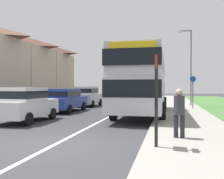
% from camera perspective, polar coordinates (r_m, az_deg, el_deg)
% --- Properties ---
extents(ground_plane, '(120.00, 120.00, 0.00)m').
position_cam_1_polar(ground_plane, '(8.13, -12.38, -11.72)').
color(ground_plane, '#38383D').
extents(lane_marking_centre, '(0.14, 60.00, 0.01)m').
position_cam_1_polar(lane_marking_centre, '(15.67, -0.05, -5.71)').
color(lane_marking_centre, silver).
rests_on(lane_marking_centre, ground_plane).
extents(pavement_near_side, '(3.20, 68.00, 0.12)m').
position_cam_1_polar(pavement_near_side, '(13.35, 16.05, -6.60)').
color(pavement_near_side, '#9E998E').
rests_on(pavement_near_side, ground_plane).
extents(double_decker_bus, '(2.80, 10.11, 3.70)m').
position_cam_1_polar(double_decker_bus, '(15.92, 6.77, 2.09)').
color(double_decker_bus, '#BCBCC1').
rests_on(double_decker_bus, ground_plane).
extents(parked_car_white, '(2.01, 3.93, 1.70)m').
position_cam_1_polar(parked_car_white, '(13.43, -18.81, -2.84)').
color(parked_car_white, silver).
rests_on(parked_car_white, ground_plane).
extents(parked_car_blue, '(1.96, 4.52, 1.58)m').
position_cam_1_polar(parked_car_blue, '(18.13, -10.42, -2.09)').
color(parked_car_blue, navy).
rests_on(parked_car_blue, ground_plane).
extents(parked_car_silver, '(1.92, 3.92, 1.74)m').
position_cam_1_polar(parked_car_silver, '(22.90, -5.54, -1.34)').
color(parked_car_silver, '#B7B7BC').
rests_on(parked_car_silver, ground_plane).
extents(pedestrian_at_stop, '(0.34, 0.34, 1.67)m').
position_cam_1_polar(pedestrian_at_stop, '(8.48, 14.56, -4.53)').
color(pedestrian_at_stop, '#23232D').
rests_on(pedestrian_at_stop, ground_plane).
extents(pedestrian_walking_away, '(0.34, 0.34, 1.67)m').
position_cam_1_polar(pedestrian_walking_away, '(18.34, 14.56, -1.76)').
color(pedestrian_walking_away, '#23232D').
rests_on(pedestrian_walking_away, ground_plane).
extents(bus_stop_sign, '(0.09, 0.52, 2.60)m').
position_cam_1_polar(bus_stop_sign, '(7.05, 9.70, -0.97)').
color(bus_stop_sign, black).
rests_on(bus_stop_sign, ground_plane).
extents(cycle_route_sign, '(0.44, 0.08, 2.52)m').
position_cam_1_polar(cycle_route_sign, '(20.32, 17.35, -0.26)').
color(cycle_route_sign, slate).
rests_on(cycle_route_sign, ground_plane).
extents(street_lamp_mid, '(1.14, 0.20, 6.59)m').
position_cam_1_polar(street_lamp_mid, '(23.33, 16.68, 5.77)').
color(street_lamp_mid, slate).
rests_on(street_lamp_mid, ground_plane).
extents(house_terrace_far_side, '(7.92, 16.75, 7.48)m').
position_cam_1_polar(house_terrace_far_side, '(29.64, -21.35, 4.48)').
color(house_terrace_far_side, '#C1A88E').
rests_on(house_terrace_far_side, ground_plane).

